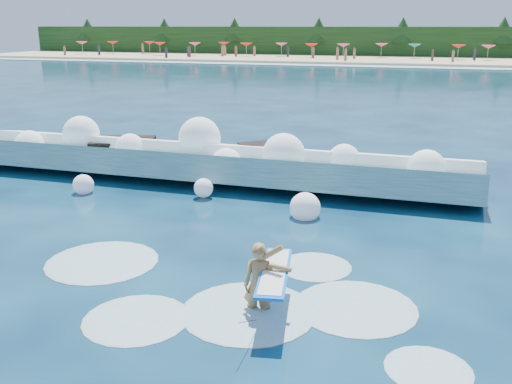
{
  "coord_description": "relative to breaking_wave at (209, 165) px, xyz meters",
  "views": [
    {
      "loc": [
        5.65,
        -10.99,
        5.2
      ],
      "look_at": [
        1.5,
        2.0,
        1.2
      ],
      "focal_mm": 40.0,
      "sensor_mm": 36.0,
      "label": 1
    }
  ],
  "objects": [
    {
      "name": "rock_cluster",
      "position": [
        -1.26,
        0.91,
        -0.12
      ],
      "size": [
        8.23,
        3.22,
        1.31
      ],
      "color": "black",
      "rests_on": "ground"
    },
    {
      "name": "ground",
      "position": [
        1.79,
        -6.87,
        -0.54
      ],
      "size": [
        200.0,
        200.0,
        0.0
      ],
      "primitive_type": "plane",
      "color": "#061C37",
      "rests_on": "ground"
    },
    {
      "name": "breaking_wave",
      "position": [
        0.0,
        0.0,
        0.0
      ],
      "size": [
        17.97,
        2.8,
        1.55
      ],
      "color": "teal",
      "rests_on": "ground"
    },
    {
      "name": "treeline",
      "position": [
        1.79,
        81.13,
        1.96
      ],
      "size": [
        140.0,
        4.0,
        5.0
      ],
      "primitive_type": "cube",
      "color": "black",
      "rests_on": "ground"
    },
    {
      "name": "wave_spray",
      "position": [
        -0.15,
        -0.05,
        0.48
      ],
      "size": [
        15.61,
        4.8,
        2.24
      ],
      "color": "white",
      "rests_on": "ground"
    },
    {
      "name": "surf_foam",
      "position": [
        3.67,
        -8.16,
        -0.54
      ],
      "size": [
        9.22,
        5.18,
        0.13
      ],
      "color": "silver",
      "rests_on": "ground"
    },
    {
      "name": "beach",
      "position": [
        1.79,
        71.13,
        -0.34
      ],
      "size": [
        140.0,
        20.0,
        0.4
      ],
      "primitive_type": "cube",
      "color": "tan",
      "rests_on": "ground"
    },
    {
      "name": "wet_band",
      "position": [
        1.79,
        60.13,
        -0.5
      ],
      "size": [
        140.0,
        5.0,
        0.08
      ],
      "primitive_type": "cube",
      "color": "silver",
      "rests_on": "ground"
    },
    {
      "name": "beachgoers",
      "position": [
        8.35,
        68.59,
        0.59
      ],
      "size": [
        94.35,
        12.39,
        1.94
      ],
      "color": "#3F332D",
      "rests_on": "ground"
    },
    {
      "name": "beach_umbrellas",
      "position": [
        1.58,
        73.07,
        1.71
      ],
      "size": [
        113.16,
        6.7,
        0.5
      ],
      "color": "#DE416F",
      "rests_on": "ground"
    },
    {
      "name": "surfer_with_board",
      "position": [
        4.61,
        -8.59,
        0.06
      ],
      "size": [
        1.05,
        2.85,
        1.63
      ],
      "color": "olive",
      "rests_on": "ground"
    }
  ]
}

